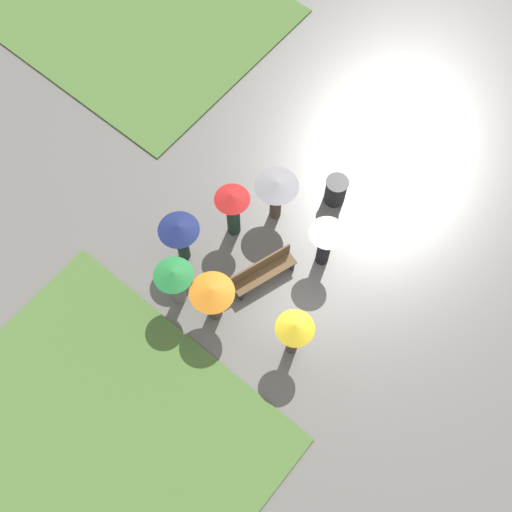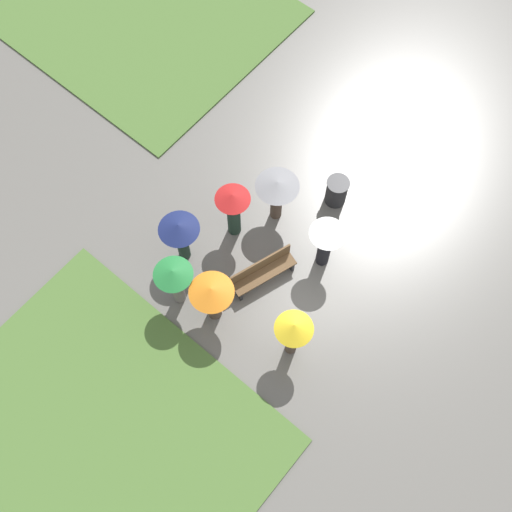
% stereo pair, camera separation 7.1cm
% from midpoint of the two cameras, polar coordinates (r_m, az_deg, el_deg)
% --- Properties ---
extents(ground_plane, '(90.00, 90.00, 0.00)m').
position_cam_midpoint_polar(ground_plane, '(17.13, 4.29, -2.74)').
color(ground_plane, '#66635E').
extents(lawn_patch_near, '(9.23, 7.92, 0.06)m').
position_cam_midpoint_polar(lawn_patch_near, '(16.56, -17.11, -18.79)').
color(lawn_patch_near, '#4C7033').
rests_on(lawn_patch_near, ground_plane).
extents(lawn_patch_far, '(7.43, 8.82, 0.06)m').
position_cam_midpoint_polar(lawn_patch_far, '(22.83, -10.23, 20.61)').
color(lawn_patch_far, '#4C7033').
rests_on(lawn_patch_far, ground_plane).
extents(park_bench, '(1.84, 0.97, 0.90)m').
position_cam_midpoint_polar(park_bench, '(16.74, 0.71, -1.33)').
color(park_bench, brown).
rests_on(park_bench, ground_plane).
extents(trash_bin, '(0.64, 0.64, 0.92)m').
position_cam_midpoint_polar(trash_bin, '(17.97, 7.28, 5.72)').
color(trash_bin, '#232326').
rests_on(trash_bin, ground_plane).
extents(crowd_person_grey, '(1.17, 1.17, 1.74)m').
position_cam_midpoint_polar(crowd_person_grey, '(16.85, 2.00, 5.86)').
color(crowd_person_grey, '#47382D').
rests_on(crowd_person_grey, ground_plane).
extents(crowd_person_green, '(0.99, 0.99, 1.80)m').
position_cam_midpoint_polar(crowd_person_green, '(15.88, -7.12, -2.03)').
color(crowd_person_green, slate).
rests_on(crowd_person_green, ground_plane).
extents(crowd_person_red, '(0.93, 0.93, 1.93)m').
position_cam_midpoint_polar(crowd_person_red, '(16.67, -1.92, 4.31)').
color(crowd_person_red, '#1E3328').
rests_on(crowd_person_red, ground_plane).
extents(crowd_person_white, '(0.95, 0.95, 1.89)m').
position_cam_midpoint_polar(crowd_person_white, '(16.29, 6.42, 1.54)').
color(crowd_person_white, black).
rests_on(crowd_person_white, ground_plane).
extents(crowd_person_yellow, '(0.94, 0.94, 1.92)m').
position_cam_midpoint_polar(crowd_person_yellow, '(15.18, 3.48, -6.70)').
color(crowd_person_yellow, '#47382D').
rests_on(crowd_person_yellow, ground_plane).
extents(crowd_person_navy, '(1.06, 1.06, 1.77)m').
position_cam_midpoint_polar(crowd_person_navy, '(16.36, -6.66, 2.06)').
color(crowd_person_navy, '#1E3328').
rests_on(crowd_person_navy, ground_plane).
extents(crowd_person_orange, '(1.12, 1.12, 1.75)m').
position_cam_midpoint_polar(crowd_person_orange, '(15.65, -3.79, -3.55)').
color(crowd_person_orange, '#47382D').
rests_on(crowd_person_orange, ground_plane).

